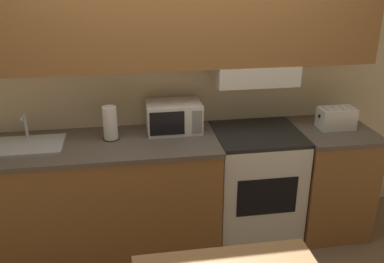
{
  "coord_description": "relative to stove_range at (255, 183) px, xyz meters",
  "views": [
    {
      "loc": [
        -0.4,
        -3.39,
        2.22
      ],
      "look_at": [
        0.05,
        -0.59,
        1.08
      ],
      "focal_mm": 40.0,
      "sensor_mm": 36.0,
      "label": 1
    }
  ],
  "objects": [
    {
      "name": "ground_plane",
      "position": [
        -0.63,
        0.32,
        -0.46
      ],
      "size": [
        16.0,
        16.0,
        0.0
      ],
      "primitive_type": "plane",
      "color": "#7F664C"
    },
    {
      "name": "stove_range",
      "position": [
        0.0,
        0.0,
        0.0
      ],
      "size": [
        0.69,
        0.65,
        0.93
      ],
      "color": "white",
      "rests_on": "ground_plane"
    },
    {
      "name": "microwave",
      "position": [
        -0.66,
        0.14,
        0.58
      ],
      "size": [
        0.43,
        0.3,
        0.24
      ],
      "color": "white",
      "rests_on": "lower_counter_main"
    },
    {
      "name": "paper_towel_roll",
      "position": [
        -1.16,
        0.05,
        0.59
      ],
      "size": [
        0.12,
        0.12,
        0.26
      ],
      "color": "black",
      "rests_on": "lower_counter_main"
    },
    {
      "name": "wall_back",
      "position": [
        -0.61,
        0.25,
        1.06
      ],
      "size": [
        5.53,
        0.38,
        2.55
      ],
      "color": "beige",
      "rests_on": "ground_plane"
    },
    {
      "name": "toaster",
      "position": [
        0.66,
        -0.01,
        0.55
      ],
      "size": [
        0.3,
        0.17,
        0.17
      ],
      "color": "white",
      "rests_on": "lower_counter_right_stub"
    },
    {
      "name": "lower_counter_main",
      "position": [
        -1.28,
        -0.02,
        0.0
      ],
      "size": [
        1.86,
        0.7,
        0.93
      ],
      "color": "#936033",
      "rests_on": "ground_plane"
    },
    {
      "name": "lower_counter_right_stub",
      "position": [
        0.65,
        -0.02,
        0.0
      ],
      "size": [
        0.6,
        0.7,
        0.93
      ],
      "color": "#936033",
      "rests_on": "ground_plane"
    },
    {
      "name": "sink_basin",
      "position": [
        -1.8,
        -0.02,
        0.48
      ],
      "size": [
        0.56,
        0.36,
        0.22
      ],
      "color": "#B7BABF",
      "rests_on": "lower_counter_main"
    }
  ]
}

